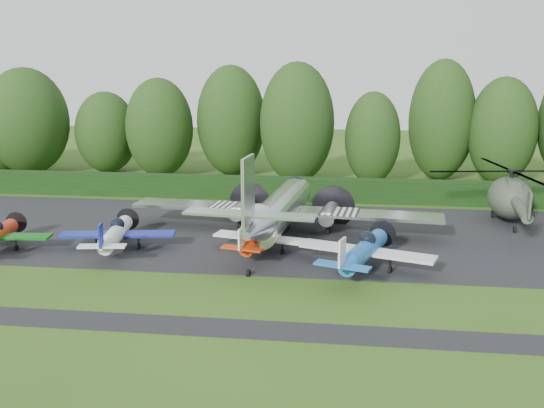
# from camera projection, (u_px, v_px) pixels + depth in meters

# --- Properties ---
(ground) EXTENTS (160.00, 160.00, 0.00)m
(ground) POSITION_uv_depth(u_px,v_px,m) (190.00, 280.00, 34.03)
(ground) COLOR #2D4E16
(ground) RESTS_ON ground
(apron) EXTENTS (70.00, 18.00, 0.01)m
(apron) POSITION_uv_depth(u_px,v_px,m) (226.00, 232.00, 43.69)
(apron) COLOR black
(apron) RESTS_ON ground
(taxiway_verge) EXTENTS (70.00, 2.00, 0.00)m
(taxiway_verge) POSITION_uv_depth(u_px,v_px,m) (158.00, 324.00, 28.24)
(taxiway_verge) COLOR black
(taxiway_verge) RESTS_ON ground
(hedgerow) EXTENTS (90.00, 1.60, 2.00)m
(hedgerow) POSITION_uv_depth(u_px,v_px,m) (250.00, 199.00, 54.32)
(hedgerow) COLOR black
(hedgerow) RESTS_ON ground
(transport_plane) EXTENTS (22.32, 17.11, 7.15)m
(transport_plane) POSITION_uv_depth(u_px,v_px,m) (280.00, 209.00, 41.94)
(transport_plane) COLOR silver
(transport_plane) RESTS_ON ground
(light_plane_white) EXTENTS (7.42, 7.80, 2.85)m
(light_plane_white) POSITION_uv_depth(u_px,v_px,m) (116.00, 234.00, 38.94)
(light_plane_white) COLOR silver
(light_plane_white) RESTS_ON ground
(light_plane_orange) EXTENTS (6.80, 7.15, 2.61)m
(light_plane_orange) POSITION_uv_depth(u_px,v_px,m) (262.00, 237.00, 38.43)
(light_plane_orange) COLOR red
(light_plane_orange) RESTS_ON ground
(light_plane_blue) EXTENTS (8.05, 8.46, 3.09)m
(light_plane_blue) POSITION_uv_depth(u_px,v_px,m) (364.00, 250.00, 35.11)
(light_plane_blue) COLOR #1B5AA7
(light_plane_blue) RESTS_ON ground
(helicopter) EXTENTS (12.53, 14.67, 4.04)m
(helicopter) POSITION_uv_depth(u_px,v_px,m) (511.00, 194.00, 45.97)
(helicopter) COLOR #323C2E
(helicopter) RESTS_ON ground
(tree_0) EXTENTS (5.49, 5.49, 9.19)m
(tree_0) POSITION_uv_depth(u_px,v_px,m) (373.00, 138.00, 60.07)
(tree_0) COLOR black
(tree_0) RESTS_ON ground
(tree_3) EXTENTS (6.69, 6.69, 12.33)m
(tree_3) POSITION_uv_depth(u_px,v_px,m) (442.00, 120.00, 61.80)
(tree_3) COLOR black
(tree_3) RESTS_ON ground
(tree_4) EXTENTS (6.63, 6.63, 10.64)m
(tree_4) POSITION_uv_depth(u_px,v_px,m) (502.00, 131.00, 59.73)
(tree_4) COLOR black
(tree_4) RESTS_ON ground
(tree_5) EXTENTS (7.31, 7.31, 11.72)m
(tree_5) POSITION_uv_depth(u_px,v_px,m) (231.00, 121.00, 64.54)
(tree_5) COLOR black
(tree_5) RESTS_ON ground
(tree_6) EXTENTS (6.07, 6.07, 9.97)m
(tree_6) POSITION_uv_depth(u_px,v_px,m) (1.00, 127.00, 66.57)
(tree_6) COLOR black
(tree_6) RESTS_ON ground
(tree_8) EXTENTS (7.43, 7.43, 12.06)m
(tree_8) POSITION_uv_depth(u_px,v_px,m) (297.00, 123.00, 60.28)
(tree_8) COLOR black
(tree_8) RESTS_ON ground
(tree_9) EXTENTS (6.73, 6.73, 8.88)m
(tree_9) POSITION_uv_depth(u_px,v_px,m) (106.00, 132.00, 66.49)
(tree_9) COLOR black
(tree_9) RESTS_ON ground
(tree_10) EXTENTS (7.07, 7.07, 10.41)m
(tree_10) POSITION_uv_depth(u_px,v_px,m) (159.00, 128.00, 63.76)
(tree_10) COLOR black
(tree_10) RESTS_ON ground
(tree_11) EXTENTS (8.84, 8.84, 11.46)m
(tree_11) POSITION_uv_depth(u_px,v_px,m) (27.00, 121.00, 65.41)
(tree_11) COLOR black
(tree_11) RESTS_ON ground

